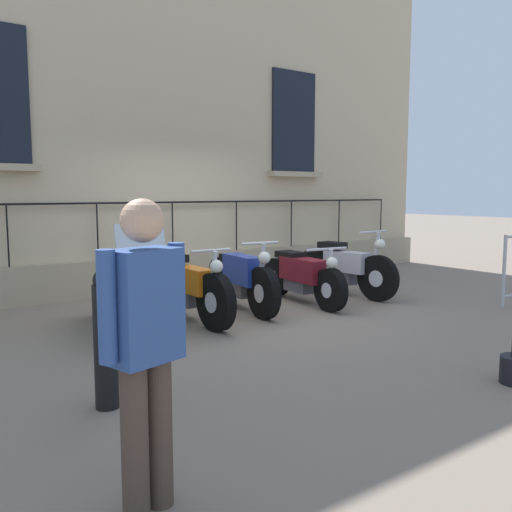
{
  "coord_description": "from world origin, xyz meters",
  "views": [
    {
      "loc": [
        6.36,
        -4.33,
        1.66
      ],
      "look_at": [
        0.37,
        0.0,
        0.8
      ],
      "focal_mm": 38.57,
      "sensor_mm": 36.0,
      "label": 1
    }
  ],
  "objects_px": {
    "motorcycle_maroon": "(302,277)",
    "motorcycle_orange": "(185,287)",
    "bollard": "(106,339)",
    "pedestrian_standing": "(145,340)",
    "motorcycle_blue": "(241,280)",
    "motorcycle_silver": "(345,268)",
    "motorcycle_green": "(124,295)"
  },
  "relations": [
    {
      "from": "motorcycle_green",
      "to": "motorcycle_blue",
      "type": "xyz_separation_m",
      "value": [
        -0.23,
        1.84,
        -0.03
      ]
    },
    {
      "from": "motorcycle_maroon",
      "to": "motorcycle_orange",
      "type": "bearing_deg",
      "value": -92.39
    },
    {
      "from": "motorcycle_green",
      "to": "motorcycle_silver",
      "type": "relative_size",
      "value": 1.05
    },
    {
      "from": "motorcycle_orange",
      "to": "motorcycle_blue",
      "type": "distance_m",
      "value": 0.92
    },
    {
      "from": "bollard",
      "to": "motorcycle_blue",
      "type": "bearing_deg",
      "value": 129.12
    },
    {
      "from": "motorcycle_blue",
      "to": "motorcycle_silver",
      "type": "xyz_separation_m",
      "value": [
        0.08,
        1.97,
        0.01
      ]
    },
    {
      "from": "motorcycle_maroon",
      "to": "pedestrian_standing",
      "type": "height_order",
      "value": "pedestrian_standing"
    },
    {
      "from": "motorcycle_green",
      "to": "motorcycle_blue",
      "type": "distance_m",
      "value": 1.85
    },
    {
      "from": "motorcycle_blue",
      "to": "motorcycle_maroon",
      "type": "distance_m",
      "value": 1.03
    },
    {
      "from": "motorcycle_orange",
      "to": "pedestrian_standing",
      "type": "bearing_deg",
      "value": -31.19
    },
    {
      "from": "motorcycle_green",
      "to": "bollard",
      "type": "height_order",
      "value": "motorcycle_green"
    },
    {
      "from": "motorcycle_silver",
      "to": "bollard",
      "type": "distance_m",
      "value": 5.31
    },
    {
      "from": "motorcycle_blue",
      "to": "bollard",
      "type": "relative_size",
      "value": 1.82
    },
    {
      "from": "motorcycle_silver",
      "to": "motorcycle_green",
      "type": "bearing_deg",
      "value": -87.73
    },
    {
      "from": "motorcycle_green",
      "to": "bollard",
      "type": "relative_size",
      "value": 1.93
    },
    {
      "from": "motorcycle_maroon",
      "to": "pedestrian_standing",
      "type": "distance_m",
      "value": 5.59
    },
    {
      "from": "motorcycle_blue",
      "to": "pedestrian_standing",
      "type": "height_order",
      "value": "pedestrian_standing"
    },
    {
      "from": "motorcycle_orange",
      "to": "motorcycle_silver",
      "type": "bearing_deg",
      "value": 89.41
    },
    {
      "from": "motorcycle_silver",
      "to": "bollard",
      "type": "relative_size",
      "value": 1.84
    },
    {
      "from": "motorcycle_blue",
      "to": "motorcycle_green",
      "type": "bearing_deg",
      "value": -82.92
    },
    {
      "from": "motorcycle_orange",
      "to": "bollard",
      "type": "bearing_deg",
      "value": -40.35
    },
    {
      "from": "motorcycle_maroon",
      "to": "motorcycle_blue",
      "type": "bearing_deg",
      "value": -97.18
    },
    {
      "from": "motorcycle_maroon",
      "to": "bollard",
      "type": "distance_m",
      "value": 4.44
    },
    {
      "from": "motorcycle_orange",
      "to": "motorcycle_blue",
      "type": "height_order",
      "value": "motorcycle_blue"
    },
    {
      "from": "motorcycle_maroon",
      "to": "motorcycle_silver",
      "type": "relative_size",
      "value": 1.0
    },
    {
      "from": "motorcycle_green",
      "to": "motorcycle_orange",
      "type": "distance_m",
      "value": 0.94
    },
    {
      "from": "motorcycle_green",
      "to": "motorcycle_maroon",
      "type": "height_order",
      "value": "motorcycle_green"
    },
    {
      "from": "motorcycle_maroon",
      "to": "bollard",
      "type": "xyz_separation_m",
      "value": [
        2.18,
        -3.86,
        0.14
      ]
    },
    {
      "from": "motorcycle_orange",
      "to": "pedestrian_standing",
      "type": "distance_m",
      "value": 4.39
    },
    {
      "from": "motorcycle_green",
      "to": "motorcycle_silver",
      "type": "bearing_deg",
      "value": 92.27
    },
    {
      "from": "motorcycle_orange",
      "to": "bollard",
      "type": "relative_size",
      "value": 2.02
    },
    {
      "from": "bollard",
      "to": "pedestrian_standing",
      "type": "relative_size",
      "value": 0.67
    }
  ]
}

